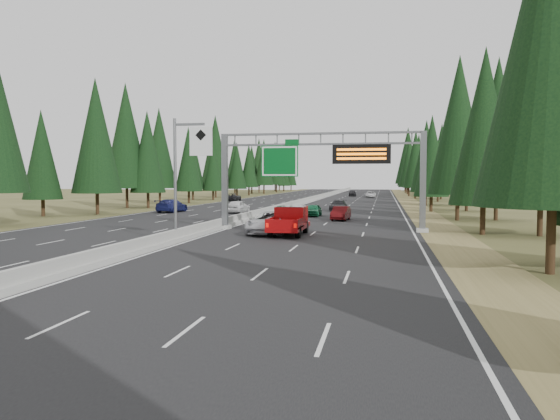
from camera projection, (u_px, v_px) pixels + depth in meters
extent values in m
cube|color=black|center=(302.00, 204.00, 89.34)|extent=(32.00, 260.00, 0.08)
cube|color=olive|center=(413.00, 205.00, 86.01)|extent=(3.60, 260.00, 0.06)
cube|color=#484822|center=(198.00, 203.00, 92.67)|extent=(3.60, 260.00, 0.06)
cube|color=#989893|center=(302.00, 203.00, 89.33)|extent=(0.70, 260.00, 0.30)
cube|color=#989893|center=(302.00, 201.00, 89.31)|extent=(0.30, 260.00, 0.60)
cube|color=slate|center=(225.00, 182.00, 44.92)|extent=(0.45, 0.45, 7.80)
cube|color=#989893|center=(225.00, 227.00, 45.13)|extent=(0.90, 0.90, 0.30)
cube|color=slate|center=(423.00, 182.00, 41.96)|extent=(0.45, 0.45, 7.80)
cube|color=#989893|center=(422.00, 230.00, 42.17)|extent=(0.90, 0.90, 0.30)
cube|color=slate|center=(321.00, 133.00, 43.22)|extent=(15.85, 0.35, 0.16)
cube|color=slate|center=(321.00, 144.00, 43.27)|extent=(15.85, 0.35, 0.16)
cube|color=#054C19|center=(280.00, 161.00, 43.71)|extent=(3.00, 0.10, 2.50)
cube|color=silver|center=(279.00, 161.00, 43.65)|extent=(2.85, 0.02, 2.35)
cube|color=#054C19|center=(292.00, 142.00, 43.44)|extent=(1.10, 0.10, 0.45)
cube|color=black|center=(361.00, 154.00, 42.42)|extent=(4.50, 0.40, 1.50)
cube|color=orange|center=(361.00, 149.00, 42.18)|extent=(3.80, 0.02, 0.18)
cube|color=orange|center=(361.00, 154.00, 42.20)|extent=(3.80, 0.02, 0.18)
cube|color=orange|center=(361.00, 159.00, 42.22)|extent=(3.80, 0.02, 0.18)
cylinder|color=slate|center=(175.00, 181.00, 35.17)|extent=(0.20, 0.20, 8.00)
cube|color=#989893|center=(176.00, 241.00, 35.39)|extent=(0.50, 0.50, 0.20)
cube|color=slate|center=(189.00, 124.00, 34.78)|extent=(2.00, 0.15, 0.15)
cube|color=silver|center=(201.00, 141.00, 34.58)|extent=(1.50, 0.06, 1.80)
cylinder|color=black|center=(551.00, 240.00, 23.99)|extent=(0.40, 0.40, 2.98)
cone|color=black|center=(557.00, 26.00, 23.47)|extent=(6.70, 6.70, 15.63)
cylinder|color=black|center=(483.00, 220.00, 41.02)|extent=(0.40, 0.40, 2.25)
cone|color=black|center=(485.00, 126.00, 40.62)|extent=(5.06, 5.06, 11.80)
cylinder|color=black|center=(540.00, 217.00, 39.91)|extent=(0.40, 0.40, 2.88)
cone|color=black|center=(543.00, 92.00, 39.40)|extent=(6.49, 6.49, 15.13)
cylinder|color=black|center=(457.00, 207.00, 55.14)|extent=(0.40, 0.40, 2.66)
cone|color=black|center=(459.00, 125.00, 54.67)|extent=(5.98, 5.98, 13.94)
cylinder|color=black|center=(496.00, 207.00, 55.37)|extent=(0.40, 0.40, 2.64)
cone|color=black|center=(498.00, 126.00, 54.90)|extent=(5.93, 5.93, 13.84)
cylinder|color=black|center=(431.00, 204.00, 69.43)|extent=(0.40, 0.40, 1.97)
cone|color=black|center=(432.00, 156.00, 69.08)|extent=(4.44, 4.44, 10.36)
cylinder|color=black|center=(467.00, 203.00, 71.11)|extent=(0.40, 0.40, 2.13)
cone|color=black|center=(468.00, 152.00, 70.73)|extent=(4.79, 4.79, 11.18)
cylinder|color=black|center=(426.00, 199.00, 85.67)|extent=(0.40, 0.40, 2.15)
cone|color=black|center=(426.00, 156.00, 85.29)|extent=(4.85, 4.85, 11.31)
cylinder|color=black|center=(452.00, 198.00, 86.01)|extent=(0.40, 0.40, 2.33)
cone|color=black|center=(453.00, 152.00, 85.60)|extent=(5.24, 5.24, 12.22)
cylinder|color=black|center=(423.00, 196.00, 102.31)|extent=(0.40, 0.40, 1.95)
cone|color=black|center=(424.00, 164.00, 101.96)|extent=(4.39, 4.39, 10.25)
cylinder|color=black|center=(438.00, 197.00, 101.02)|extent=(0.40, 0.40, 1.88)
cone|color=black|center=(438.00, 165.00, 100.69)|extent=(4.24, 4.24, 9.88)
cylinder|color=black|center=(415.00, 193.00, 115.83)|extent=(0.40, 0.40, 2.33)
cone|color=black|center=(416.00, 159.00, 115.41)|extent=(5.24, 5.24, 12.23)
cylinder|color=black|center=(441.00, 193.00, 113.63)|extent=(0.40, 0.40, 2.52)
cone|color=black|center=(442.00, 155.00, 113.18)|extent=(5.66, 5.66, 13.21)
cylinder|color=black|center=(409.00, 192.00, 130.28)|extent=(0.40, 0.40, 2.25)
cone|color=black|center=(409.00, 162.00, 129.88)|extent=(5.06, 5.06, 11.81)
cylinder|color=black|center=(432.00, 191.00, 131.10)|extent=(0.40, 0.40, 2.60)
cone|color=black|center=(432.00, 157.00, 130.64)|extent=(5.84, 5.84, 13.62)
cylinder|color=black|center=(407.00, 189.00, 147.74)|extent=(0.40, 0.40, 2.92)
cone|color=black|center=(408.00, 155.00, 147.22)|extent=(6.56, 6.56, 15.32)
cylinder|color=black|center=(423.00, 190.00, 146.93)|extent=(0.40, 0.40, 2.60)
cone|color=black|center=(424.00, 159.00, 146.46)|extent=(5.85, 5.85, 13.65)
cylinder|color=black|center=(405.00, 189.00, 162.24)|extent=(0.40, 0.40, 2.18)
cone|color=black|center=(406.00, 167.00, 161.85)|extent=(4.90, 4.90, 11.42)
cylinder|color=black|center=(419.00, 190.00, 162.23)|extent=(0.40, 0.40, 1.83)
cone|color=black|center=(419.00, 171.00, 161.90)|extent=(4.11, 4.11, 9.59)
cylinder|color=black|center=(406.00, 189.00, 176.17)|extent=(0.40, 0.40, 1.77)
cone|color=black|center=(406.00, 172.00, 175.86)|extent=(3.97, 3.97, 9.27)
cylinder|color=black|center=(418.00, 187.00, 178.40)|extent=(0.40, 0.40, 3.03)
cone|color=black|center=(419.00, 158.00, 177.86)|extent=(6.81, 6.81, 15.90)
cylinder|color=black|center=(405.00, 187.00, 192.98)|extent=(0.40, 0.40, 2.98)
cone|color=black|center=(405.00, 160.00, 192.45)|extent=(6.71, 6.71, 15.65)
cylinder|color=black|center=(413.00, 188.00, 191.73)|extent=(0.40, 0.40, 2.20)
cone|color=black|center=(413.00, 168.00, 191.34)|extent=(4.95, 4.95, 11.56)
cylinder|color=black|center=(97.00, 204.00, 63.81)|extent=(0.40, 0.40, 2.55)
cone|color=black|center=(96.00, 135.00, 63.35)|extent=(5.75, 5.75, 13.41)
cylinder|color=black|center=(43.00, 208.00, 61.29)|extent=(0.40, 0.40, 1.91)
cone|color=black|center=(42.00, 154.00, 60.95)|extent=(4.31, 4.31, 10.05)
cylinder|color=black|center=(148.00, 200.00, 78.52)|extent=(0.40, 0.40, 2.24)
cone|color=black|center=(147.00, 152.00, 78.12)|extent=(5.04, 5.04, 11.76)
cylinder|color=black|center=(127.00, 198.00, 78.76)|extent=(0.40, 0.40, 2.88)
cone|color=black|center=(126.00, 135.00, 78.25)|extent=(6.48, 6.48, 15.12)
cylinder|color=black|center=(189.00, 197.00, 93.38)|extent=(0.40, 0.40, 2.10)
cone|color=black|center=(189.00, 159.00, 93.01)|extent=(4.73, 4.73, 11.03)
cylinder|color=black|center=(160.00, 196.00, 94.14)|extent=(0.40, 0.40, 2.63)
cone|color=black|center=(159.00, 148.00, 93.67)|extent=(5.92, 5.92, 13.80)
cylinder|color=black|center=(213.00, 195.00, 108.74)|extent=(0.40, 0.40, 1.84)
cone|color=black|center=(213.00, 167.00, 108.41)|extent=(4.14, 4.14, 9.66)
cylinder|color=black|center=(193.00, 195.00, 109.08)|extent=(0.40, 0.40, 2.13)
cone|color=black|center=(193.00, 161.00, 108.70)|extent=(4.80, 4.80, 11.20)
cylinder|color=black|center=(237.00, 193.00, 122.42)|extent=(0.40, 0.40, 1.99)
cone|color=black|center=(237.00, 165.00, 122.06)|extent=(4.48, 4.48, 10.45)
cylinder|color=black|center=(216.00, 191.00, 123.15)|extent=(0.40, 0.40, 2.97)
cone|color=black|center=(215.00, 150.00, 122.62)|extent=(6.69, 6.69, 15.61)
cylinder|color=black|center=(249.00, 191.00, 139.57)|extent=(0.40, 0.40, 2.11)
cone|color=black|center=(249.00, 165.00, 139.20)|extent=(4.75, 4.75, 11.09)
cylinder|color=black|center=(235.00, 191.00, 138.79)|extent=(0.40, 0.40, 2.34)
cone|color=black|center=(235.00, 162.00, 138.38)|extent=(5.26, 5.26, 12.26)
cylinder|color=black|center=(264.00, 190.00, 152.98)|extent=(0.40, 0.40, 2.46)
cone|color=black|center=(264.00, 162.00, 152.54)|extent=(5.54, 5.54, 12.92)
cylinder|color=black|center=(252.00, 190.00, 154.82)|extent=(0.40, 0.40, 2.20)
cone|color=black|center=(252.00, 166.00, 154.43)|extent=(4.94, 4.94, 11.53)
cylinder|color=black|center=(276.00, 189.00, 168.20)|extent=(0.40, 0.40, 2.48)
cone|color=black|center=(276.00, 163.00, 167.76)|extent=(5.57, 5.57, 13.00)
cylinder|color=black|center=(259.00, 188.00, 169.01)|extent=(0.40, 0.40, 2.68)
cone|color=black|center=(259.00, 161.00, 168.53)|extent=(6.04, 6.04, 14.09)
cylinder|color=black|center=(284.00, 189.00, 183.21)|extent=(0.40, 0.40, 1.90)
cone|color=black|center=(284.00, 171.00, 182.87)|extent=(4.27, 4.27, 9.97)
cylinder|color=black|center=(275.00, 187.00, 187.32)|extent=(0.40, 0.40, 2.74)
cone|color=black|center=(275.00, 162.00, 186.83)|extent=(6.15, 6.15, 14.36)
cylinder|color=black|center=(291.00, 188.00, 201.19)|extent=(0.40, 0.40, 1.85)
cone|color=black|center=(291.00, 172.00, 200.86)|extent=(4.17, 4.17, 9.72)
cylinder|color=black|center=(279.00, 187.00, 200.62)|extent=(0.40, 0.40, 2.35)
cone|color=black|center=(279.00, 167.00, 200.21)|extent=(5.29, 5.29, 12.34)
imported|color=silver|center=(271.00, 223.00, 40.91)|extent=(3.18, 6.17, 1.67)
cylinder|color=black|center=(271.00, 231.00, 38.33)|extent=(0.34, 0.91, 0.91)
cylinder|color=black|center=(298.00, 232.00, 37.97)|extent=(0.34, 0.91, 0.91)
cylinder|color=black|center=(281.00, 226.00, 42.01)|extent=(0.34, 0.91, 0.91)
cylinder|color=black|center=(306.00, 227.00, 41.64)|extent=(0.34, 0.91, 0.91)
cube|color=#95090B|center=(289.00, 227.00, 40.03)|extent=(2.27, 6.37, 0.34)
cube|color=#95090B|center=(291.00, 215.00, 40.99)|extent=(2.16, 2.50, 1.25)
cube|color=black|center=(291.00, 210.00, 40.97)|extent=(1.93, 2.16, 0.63)
cube|color=#95090B|center=(270.00, 223.00, 38.54)|extent=(0.11, 2.73, 0.68)
cube|color=#95090B|center=(300.00, 223.00, 38.13)|extent=(0.11, 2.73, 0.68)
cube|color=#95090B|center=(281.00, 225.00, 37.00)|extent=(2.27, 0.11, 0.68)
imported|color=#16633C|center=(313.00, 210.00, 60.37)|extent=(1.66, 3.99, 1.35)
imported|color=#530B0E|center=(341.00, 213.00, 54.47)|extent=(1.82, 4.34, 1.39)
imported|color=black|center=(338.00, 205.00, 70.55)|extent=(2.15, 4.86, 1.39)
imported|color=white|center=(371.00, 195.00, 121.41)|extent=(2.22, 4.74, 1.31)
imported|color=black|center=(352.00, 193.00, 129.70)|extent=(2.02, 4.46, 1.49)
imported|color=navy|center=(172.00, 206.00, 67.76)|extent=(2.62, 5.70, 1.61)
imported|color=silver|center=(238.00, 206.00, 66.07)|extent=(2.26, 4.74, 1.56)
imported|color=black|center=(233.00, 197.00, 102.01)|extent=(2.70, 5.28, 1.43)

